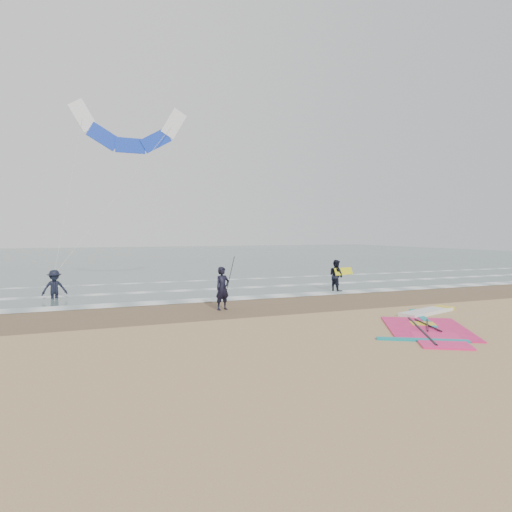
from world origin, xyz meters
name	(u,v)px	position (x,y,z in m)	size (l,w,h in m)	color
ground	(330,334)	(0.00, 0.00, 0.00)	(120.00, 120.00, 0.00)	tan
sea_water	(136,257)	(0.00, 48.00, 0.01)	(120.00, 80.00, 0.02)	#47605E
wet_sand_band	(258,305)	(0.00, 6.00, 0.00)	(120.00, 5.00, 0.01)	brown
foam_waterline	(226,292)	(0.00, 10.44, 0.03)	(120.00, 9.15, 0.02)	white
windsurf_rig	(429,323)	(3.96, 0.08, 0.04)	(6.10, 5.77, 0.15)	white
person_standing	(222,288)	(-1.75, 5.48, 0.88)	(0.64, 0.42, 1.76)	black
person_walking	(336,276)	(5.67, 8.83, 0.85)	(0.82, 0.64, 1.69)	black
person_wading	(54,281)	(-8.21, 11.23, 0.87)	(1.12, 0.65, 1.74)	black
held_pole	(229,278)	(-1.45, 5.48, 1.29)	(0.17, 0.86, 1.82)	black
carried_kiteboard	(344,271)	(6.07, 8.73, 1.07)	(1.30, 0.51, 0.39)	yellow
surf_kite	(130,133)	(-4.32, 14.28, 8.67)	(7.13, 3.14, 9.15)	white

